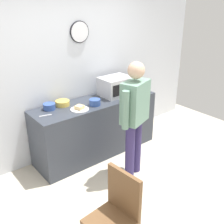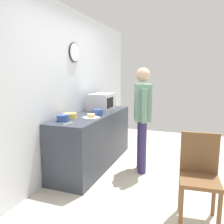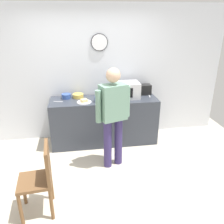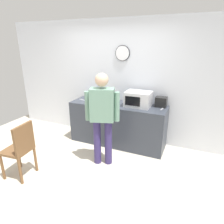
{
  "view_description": "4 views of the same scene",
  "coord_description": "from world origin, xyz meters",
  "px_view_note": "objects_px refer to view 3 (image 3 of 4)",
  "views": [
    {
      "loc": [
        -1.99,
        -1.94,
        2.39
      ],
      "look_at": [
        0.15,
        0.71,
        0.91
      ],
      "focal_mm": 42.85,
      "sensor_mm": 36.0,
      "label": 1
    },
    {
      "loc": [
        -3.29,
        -0.42,
        1.57
      ],
      "look_at": [
        0.13,
        0.85,
        0.97
      ],
      "focal_mm": 37.5,
      "sensor_mm": 36.0,
      "label": 2
    },
    {
      "loc": [
        -0.25,
        -2.91,
        2.33
      ],
      "look_at": [
        0.33,
        0.82,
        0.79
      ],
      "focal_mm": 37.09,
      "sensor_mm": 36.0,
      "label": 3
    },
    {
      "loc": [
        1.69,
        -2.43,
        2.11
      ],
      "look_at": [
        0.24,
        0.89,
        0.83
      ],
      "focal_mm": 31.52,
      "sensor_mm": 36.0,
      "label": 4
    }
  ],
  "objects_px": {
    "wooden_chair": "(41,177)",
    "cereal_bowl": "(99,99)",
    "mixing_bowl": "(66,96)",
    "spoon_utensil": "(149,96)",
    "salad_bowl": "(78,96)",
    "microwave": "(126,90)",
    "fork_utensil": "(58,102)",
    "toaster": "(145,89)",
    "person_standing": "(113,112)",
    "sandwich_plate": "(84,102)"
  },
  "relations": [
    {
      "from": "toaster",
      "to": "person_standing",
      "type": "bearing_deg",
      "value": -128.73
    },
    {
      "from": "microwave",
      "to": "mixing_bowl",
      "type": "bearing_deg",
      "value": 173.79
    },
    {
      "from": "cereal_bowl",
      "to": "sandwich_plate",
      "type": "bearing_deg",
      "value": -178.06
    },
    {
      "from": "mixing_bowl",
      "to": "fork_utensil",
      "type": "relative_size",
      "value": 1.02
    },
    {
      "from": "mixing_bowl",
      "to": "microwave",
      "type": "bearing_deg",
      "value": -6.21
    },
    {
      "from": "salad_bowl",
      "to": "cereal_bowl",
      "type": "relative_size",
      "value": 1.25
    },
    {
      "from": "fork_utensil",
      "to": "spoon_utensil",
      "type": "xyz_separation_m",
      "value": [
        1.76,
        0.07,
        0.0
      ]
    },
    {
      "from": "salad_bowl",
      "to": "fork_utensil",
      "type": "distance_m",
      "value": 0.41
    },
    {
      "from": "salad_bowl",
      "to": "wooden_chair",
      "type": "xyz_separation_m",
      "value": [
        -0.51,
        -1.86,
        -0.42
      ]
    },
    {
      "from": "mixing_bowl",
      "to": "toaster",
      "type": "distance_m",
      "value": 1.56
    },
    {
      "from": "wooden_chair",
      "to": "cereal_bowl",
      "type": "bearing_deg",
      "value": 60.39
    },
    {
      "from": "mixing_bowl",
      "to": "wooden_chair",
      "type": "bearing_deg",
      "value": -98.9
    },
    {
      "from": "cereal_bowl",
      "to": "mixing_bowl",
      "type": "relative_size",
      "value": 0.96
    },
    {
      "from": "mixing_bowl",
      "to": "fork_utensil",
      "type": "bearing_deg",
      "value": -130.36
    },
    {
      "from": "toaster",
      "to": "person_standing",
      "type": "relative_size",
      "value": 0.13
    },
    {
      "from": "salad_bowl",
      "to": "toaster",
      "type": "bearing_deg",
      "value": 0.68
    },
    {
      "from": "microwave",
      "to": "spoon_utensil",
      "type": "height_order",
      "value": "microwave"
    },
    {
      "from": "sandwich_plate",
      "to": "salad_bowl",
      "type": "relative_size",
      "value": 1.26
    },
    {
      "from": "mixing_bowl",
      "to": "toaster",
      "type": "relative_size",
      "value": 0.79
    },
    {
      "from": "cereal_bowl",
      "to": "person_standing",
      "type": "bearing_deg",
      "value": -77.91
    },
    {
      "from": "mixing_bowl",
      "to": "toaster",
      "type": "xyz_separation_m",
      "value": [
        1.56,
        0.03,
        0.06
      ]
    },
    {
      "from": "salad_bowl",
      "to": "fork_utensil",
      "type": "xyz_separation_m",
      "value": [
        -0.37,
        -0.19,
        -0.03
      ]
    },
    {
      "from": "fork_utensil",
      "to": "spoon_utensil",
      "type": "relative_size",
      "value": 1.0
    },
    {
      "from": "salad_bowl",
      "to": "spoon_utensil",
      "type": "distance_m",
      "value": 1.4
    },
    {
      "from": "spoon_utensil",
      "to": "wooden_chair",
      "type": "xyz_separation_m",
      "value": [
        -1.9,
        -1.74,
        -0.38
      ]
    },
    {
      "from": "microwave",
      "to": "fork_utensil",
      "type": "relative_size",
      "value": 2.94
    },
    {
      "from": "person_standing",
      "to": "salad_bowl",
      "type": "bearing_deg",
      "value": 118.05
    },
    {
      "from": "mixing_bowl",
      "to": "salad_bowl",
      "type": "bearing_deg",
      "value": 3.37
    },
    {
      "from": "spoon_utensil",
      "to": "fork_utensil",
      "type": "bearing_deg",
      "value": -177.82
    },
    {
      "from": "sandwich_plate",
      "to": "wooden_chair",
      "type": "height_order",
      "value": "sandwich_plate"
    },
    {
      "from": "person_standing",
      "to": "wooden_chair",
      "type": "relative_size",
      "value": 1.76
    },
    {
      "from": "sandwich_plate",
      "to": "mixing_bowl",
      "type": "distance_m",
      "value": 0.44
    },
    {
      "from": "salad_bowl",
      "to": "person_standing",
      "type": "relative_size",
      "value": 0.13
    },
    {
      "from": "microwave",
      "to": "spoon_utensil",
      "type": "relative_size",
      "value": 2.94
    },
    {
      "from": "person_standing",
      "to": "cereal_bowl",
      "type": "bearing_deg",
      "value": 102.09
    },
    {
      "from": "salad_bowl",
      "to": "cereal_bowl",
      "type": "xyz_separation_m",
      "value": [
        0.38,
        -0.29,
        0.01
      ]
    },
    {
      "from": "fork_utensil",
      "to": "person_standing",
      "type": "relative_size",
      "value": 0.1
    },
    {
      "from": "mixing_bowl",
      "to": "spoon_utensil",
      "type": "bearing_deg",
      "value": -3.74
    },
    {
      "from": "sandwich_plate",
      "to": "person_standing",
      "type": "height_order",
      "value": "person_standing"
    },
    {
      "from": "cereal_bowl",
      "to": "toaster",
      "type": "relative_size",
      "value": 0.76
    },
    {
      "from": "toaster",
      "to": "person_standing",
      "type": "distance_m",
      "value": 1.29
    },
    {
      "from": "microwave",
      "to": "fork_utensil",
      "type": "distance_m",
      "value": 1.29
    },
    {
      "from": "mixing_bowl",
      "to": "person_standing",
      "type": "bearing_deg",
      "value": -52.5
    },
    {
      "from": "mixing_bowl",
      "to": "fork_utensil",
      "type": "height_order",
      "value": "mixing_bowl"
    },
    {
      "from": "sandwich_plate",
      "to": "wooden_chair",
      "type": "xyz_separation_m",
      "value": [
        -0.61,
        -1.56,
        -0.4
      ]
    },
    {
      "from": "microwave",
      "to": "sandwich_plate",
      "type": "xyz_separation_m",
      "value": [
        -0.81,
        -0.17,
        -0.13
      ]
    },
    {
      "from": "microwave",
      "to": "mixing_bowl",
      "type": "relative_size",
      "value": 2.88
    },
    {
      "from": "cereal_bowl",
      "to": "fork_utensil",
      "type": "height_order",
      "value": "cereal_bowl"
    },
    {
      "from": "toaster",
      "to": "cereal_bowl",
      "type": "bearing_deg",
      "value": -162.07
    },
    {
      "from": "salad_bowl",
      "to": "cereal_bowl",
      "type": "distance_m",
      "value": 0.48
    }
  ]
}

